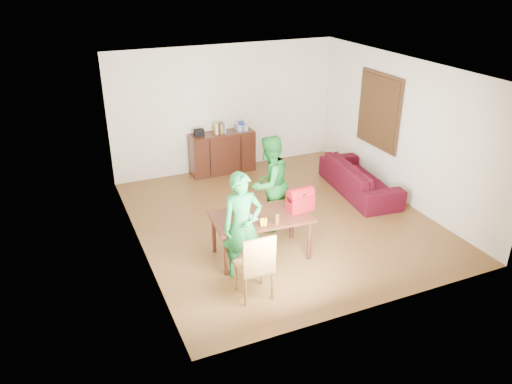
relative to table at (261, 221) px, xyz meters
name	(u,v)px	position (x,y,z in m)	size (l,w,h in m)	color
room	(280,149)	(0.83, 1.09, 0.69)	(5.20, 5.70, 2.90)	#4A2812
table	(261,221)	(0.00, 0.00, 0.00)	(1.55, 0.95, 0.70)	black
chair	(254,278)	(-0.51, -0.92, -0.32)	(0.47, 0.45, 1.01)	brown
person_near	(242,225)	(-0.45, -0.34, 0.19)	(0.59, 0.39, 1.61)	#155F27
person_far	(269,184)	(0.49, 0.77, 0.22)	(0.81, 0.63, 1.68)	#145C1C
laptop	(246,217)	(-0.26, -0.03, 0.13)	(0.34, 0.28, 0.21)	white
bananas	(264,225)	(-0.11, -0.32, 0.11)	(0.15, 0.09, 0.05)	gold
bottle	(277,218)	(0.11, -0.33, 0.18)	(0.06, 0.06, 0.19)	#522712
red_bag	(300,201)	(0.63, -0.06, 0.23)	(0.40, 0.23, 0.30)	maroon
sofa	(360,178)	(2.77, 1.38, -0.31)	(2.12, 0.83, 0.62)	#3C0708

